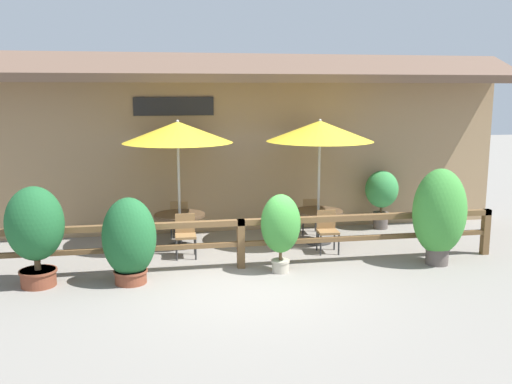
% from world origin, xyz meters
% --- Properties ---
extents(ground_plane, '(60.00, 60.00, 0.00)m').
position_xyz_m(ground_plane, '(0.00, 0.00, 0.00)').
color(ground_plane, gray).
extents(building_facade, '(14.28, 1.49, 4.23)m').
position_xyz_m(building_facade, '(-0.00, 4.10, 2.16)').
color(building_facade, '#997A56').
rests_on(building_facade, ground).
extents(patio_railing, '(10.40, 0.14, 0.95)m').
position_xyz_m(patio_railing, '(0.00, 1.05, 0.70)').
color(patio_railing, brown).
rests_on(patio_railing, ground).
extents(patio_umbrella_near, '(2.33, 2.33, 2.75)m').
position_xyz_m(patio_umbrella_near, '(-1.06, 2.78, 2.49)').
color(patio_umbrella_near, '#B7B2A8').
rests_on(patio_umbrella_near, ground).
extents(dining_table_near, '(1.10, 1.10, 0.73)m').
position_xyz_m(dining_table_near, '(-1.06, 2.78, 0.59)').
color(dining_table_near, '#4C3826').
rests_on(dining_table_near, ground).
extents(chair_near_streetside, '(0.43, 0.43, 0.88)m').
position_xyz_m(chair_near_streetside, '(-0.99, 2.00, 0.50)').
color(chair_near_streetside, olive).
rests_on(chair_near_streetside, ground).
extents(chair_near_wallside, '(0.50, 0.50, 0.88)m').
position_xyz_m(chair_near_wallside, '(-1.02, 3.56, 0.50)').
color(chair_near_wallside, olive).
rests_on(chair_near_wallside, ground).
extents(patio_umbrella_middle, '(2.33, 2.33, 2.75)m').
position_xyz_m(patio_umbrella_middle, '(1.98, 2.56, 2.49)').
color(patio_umbrella_middle, '#B7B2A8').
rests_on(patio_umbrella_middle, ground).
extents(dining_table_middle, '(1.10, 1.10, 0.73)m').
position_xyz_m(dining_table_middle, '(1.98, 2.56, 0.59)').
color(dining_table_middle, '#4C3826').
rests_on(dining_table_middle, ground).
extents(chair_middle_streetside, '(0.45, 0.45, 0.88)m').
position_xyz_m(chair_middle_streetside, '(1.96, 1.81, 0.50)').
color(chair_middle_streetside, olive).
rests_on(chair_middle_streetside, ground).
extents(chair_middle_wallside, '(0.45, 0.45, 0.88)m').
position_xyz_m(chair_middle_wallside, '(2.01, 3.30, 0.50)').
color(chair_middle_wallside, olive).
rests_on(chair_middle_wallside, ground).
extents(potted_plant_tall_tropical, '(1.04, 0.94, 1.89)m').
position_xyz_m(potted_plant_tall_tropical, '(3.82, 0.58, 1.02)').
color(potted_plant_tall_tropical, '#564C47').
rests_on(potted_plant_tall_tropical, ground).
extents(potted_plant_corner_fern, '(0.98, 0.89, 1.76)m').
position_xyz_m(potted_plant_corner_fern, '(-3.63, 0.68, 1.02)').
color(potted_plant_corner_fern, brown).
rests_on(potted_plant_corner_fern, ground).
extents(potted_plant_broad_leaf, '(0.74, 0.67, 1.48)m').
position_xyz_m(potted_plant_broad_leaf, '(0.69, 0.67, 0.89)').
color(potted_plant_broad_leaf, '#B7AD99').
rests_on(potted_plant_broad_leaf, ground).
extents(potted_plant_entrance_palm, '(0.94, 0.85, 1.54)m').
position_xyz_m(potted_plant_entrance_palm, '(-2.06, 0.54, 0.79)').
color(potted_plant_entrance_palm, brown).
rests_on(potted_plant_entrance_palm, ground).
extents(potted_plant_small_flowering, '(0.81, 0.73, 1.44)m').
position_xyz_m(potted_plant_small_flowering, '(3.88, 3.55, 0.91)').
color(potted_plant_small_flowering, '#564C47').
rests_on(potted_plant_small_flowering, ground).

